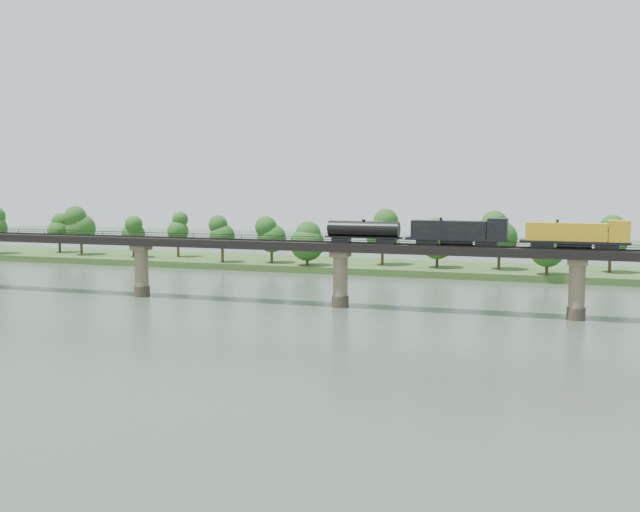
% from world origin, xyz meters
% --- Properties ---
extents(ground, '(400.00, 400.00, 0.00)m').
position_xyz_m(ground, '(0.00, 0.00, 0.00)').
color(ground, '#324033').
rests_on(ground, ground).
extents(far_bank, '(300.00, 24.00, 1.60)m').
position_xyz_m(far_bank, '(0.00, 85.00, 0.80)').
color(far_bank, '#2E4E1F').
rests_on(far_bank, ground).
extents(bridge, '(236.00, 30.00, 11.50)m').
position_xyz_m(bridge, '(0.00, 30.00, 5.46)').
color(bridge, '#473A2D').
rests_on(bridge, ground).
extents(bridge_superstructure, '(220.00, 4.90, 0.75)m').
position_xyz_m(bridge_superstructure, '(0.00, 30.00, 11.79)').
color(bridge_superstructure, black).
rests_on(bridge_superstructure, bridge).
extents(far_treeline, '(289.06, 17.54, 13.60)m').
position_xyz_m(far_treeline, '(-8.21, 80.52, 8.83)').
color(far_treeline, '#382619').
rests_on(far_treeline, far_bank).
extents(freight_train, '(69.45, 2.71, 4.78)m').
position_xyz_m(freight_train, '(33.23, 30.00, 13.78)').
color(freight_train, black).
rests_on(freight_train, bridge).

